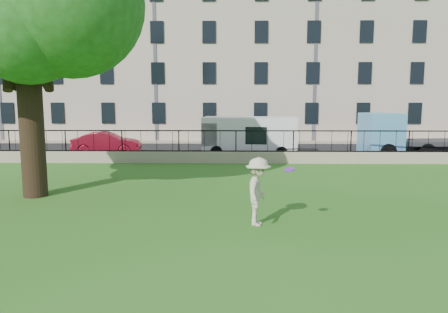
{
  "coord_description": "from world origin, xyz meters",
  "views": [
    {
      "loc": [
        -0.2,
        -10.73,
        3.52
      ],
      "look_at": [
        -0.47,
        3.5,
        1.53
      ],
      "focal_mm": 35.0,
      "sensor_mm": 36.0,
      "label": 1
    }
  ],
  "objects_px": {
    "blue_truck": "(415,135)",
    "white_van": "(250,137)",
    "red_sedan": "(107,143)",
    "frisbee": "(290,169)",
    "man": "(258,192)"
  },
  "relations": [
    {
      "from": "frisbee",
      "to": "blue_truck",
      "type": "xyz_separation_m",
      "value": [
        8.99,
        13.9,
        -0.35
      ]
    },
    {
      "from": "man",
      "to": "white_van",
      "type": "bearing_deg",
      "value": 11.13
    },
    {
      "from": "man",
      "to": "frisbee",
      "type": "relative_size",
      "value": 6.92
    },
    {
      "from": "man",
      "to": "red_sedan",
      "type": "xyz_separation_m",
      "value": [
        -8.32,
        14.52,
        -0.27
      ]
    },
    {
      "from": "red_sedan",
      "to": "blue_truck",
      "type": "height_order",
      "value": "blue_truck"
    },
    {
      "from": "man",
      "to": "frisbee",
      "type": "bearing_deg",
      "value": -103.09
    },
    {
      "from": "red_sedan",
      "to": "blue_truck",
      "type": "relative_size",
      "value": 0.67
    },
    {
      "from": "frisbee",
      "to": "white_van",
      "type": "bearing_deg",
      "value": 91.89
    },
    {
      "from": "red_sedan",
      "to": "white_van",
      "type": "distance_m",
      "value": 8.68
    },
    {
      "from": "blue_truck",
      "to": "white_van",
      "type": "bearing_deg",
      "value": 172.66
    },
    {
      "from": "white_van",
      "to": "blue_truck",
      "type": "relative_size",
      "value": 0.9
    },
    {
      "from": "frisbee",
      "to": "man",
      "type": "bearing_deg",
      "value": 154.46
    },
    {
      "from": "red_sedan",
      "to": "white_van",
      "type": "relative_size",
      "value": 0.74
    },
    {
      "from": "red_sedan",
      "to": "man",
      "type": "bearing_deg",
      "value": -154.4
    },
    {
      "from": "frisbee",
      "to": "white_van",
      "type": "relative_size",
      "value": 0.05
    }
  ]
}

